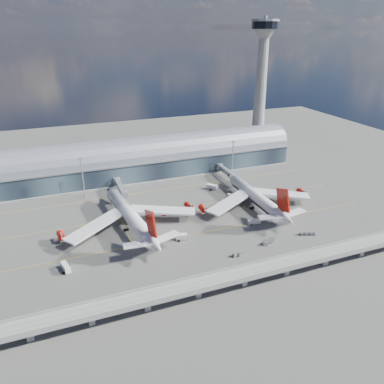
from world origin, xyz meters
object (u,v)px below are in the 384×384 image
object	(u,v)px
service_truck_3	(234,200)
service_truck_4	(231,197)
service_truck_5	(212,187)
floodlight_mast_left	(83,177)
airliner_left	(131,216)
control_tower	(260,92)
cargo_train_2	(269,241)
service_truck_2	(254,222)
floodlight_mast_right	(233,158)
service_truck_0	(66,267)
airliner_right	(256,197)
cargo_train_1	(308,233)
service_truck_1	(182,237)
cargo_train_0	(238,255)

from	to	relation	value
service_truck_3	service_truck_4	distance (m)	5.23
service_truck_4	service_truck_5	xyz separation A→B (m)	(-4.73, 17.45, 0.24)
floodlight_mast_left	airliner_left	xyz separation A→B (m)	(18.19, -47.15, -6.96)
control_tower	cargo_train_2	bearing A→B (deg)	-117.05
service_truck_2	service_truck_5	distance (m)	50.47
service_truck_4	floodlight_mast_right	bearing A→B (deg)	41.17
service_truck_0	airliner_right	bearing A→B (deg)	-0.96
service_truck_2	control_tower	bearing A→B (deg)	-22.86
airliner_right	service_truck_0	xyz separation A→B (m)	(-107.33, -25.77, -4.38)
airliner_right	service_truck_3	size ratio (longest dim) A/B	12.54
cargo_train_2	floodlight_mast_right	bearing A→B (deg)	11.30
service_truck_0	floodlight_mast_right	bearing A→B (deg)	17.88
service_truck_0	cargo_train_1	bearing A→B (deg)	-20.67
service_truck_0	service_truck_5	size ratio (longest dim) A/B	1.11
service_truck_1	cargo_train_2	world-z (taller)	service_truck_1
airliner_left	cargo_train_2	world-z (taller)	airliner_left
control_tower	service_truck_5	world-z (taller)	control_tower
airliner_left	service_truck_0	distance (m)	43.76
service_truck_4	cargo_train_0	xyz separation A→B (m)	(-25.04, -57.20, -0.57)
airliner_right	cargo_train_2	xyz separation A→B (m)	(-14.12, -37.84, -4.91)
airliner_right	service_truck_5	xyz separation A→B (m)	(-13.36, 31.95, -4.23)
airliner_right	service_truck_0	bearing A→B (deg)	-166.14
floodlight_mast_left	cargo_train_2	xyz separation A→B (m)	(76.94, -85.69, -12.65)
service_truck_2	cargo_train_2	xyz separation A→B (m)	(-2.87, -19.37, -0.32)
service_truck_1	service_truck_2	bearing A→B (deg)	-74.68
service_truck_4	cargo_train_0	bearing A→B (deg)	-134.68
airliner_right	service_truck_1	bearing A→B (deg)	-158.90
control_tower	service_truck_0	xyz separation A→B (m)	(-151.27, -101.63, -50.13)
floodlight_mast_right	airliner_right	world-z (taller)	floodlight_mast_right
service_truck_1	cargo_train_1	distance (m)	63.61
floodlight_mast_left	service_truck_2	bearing A→B (deg)	-39.73
floodlight_mast_left	cargo_train_0	bearing A→B (deg)	-57.64
service_truck_4	cargo_train_1	distance (m)	55.52
floodlight_mast_right	airliner_right	distance (m)	49.29
service_truck_3	service_truck_0	bearing A→B (deg)	-136.38
airliner_right	airliner_left	bearing A→B (deg)	179.81
service_truck_3	cargo_train_0	size ratio (longest dim) A/B	1.14
control_tower	cargo_train_0	size ratio (longest dim) A/B	20.66
airliner_right	cargo_train_0	size ratio (longest dim) A/B	14.32
airliner_left	cargo_train_0	xyz separation A→B (m)	(39.20, -43.40, -5.82)
airliner_left	service_truck_3	distance (m)	64.58
floodlight_mast_right	service_truck_4	world-z (taller)	floodlight_mast_right
floodlight_mast_right	cargo_train_0	xyz separation A→B (m)	(-42.61, -90.55, -12.78)
floodlight_mast_right	airliner_left	bearing A→B (deg)	-150.04
floodlight_mast_left	service_truck_2	size ratio (longest dim) A/B	3.63
service_truck_4	service_truck_3	bearing A→B (deg)	-116.02
service_truck_5	cargo_train_0	size ratio (longest dim) A/B	1.34
airliner_right	service_truck_3	world-z (taller)	airliner_right
airliner_right	service_truck_5	distance (m)	34.89
floodlight_mast_left	service_truck_1	size ratio (longest dim) A/B	4.45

